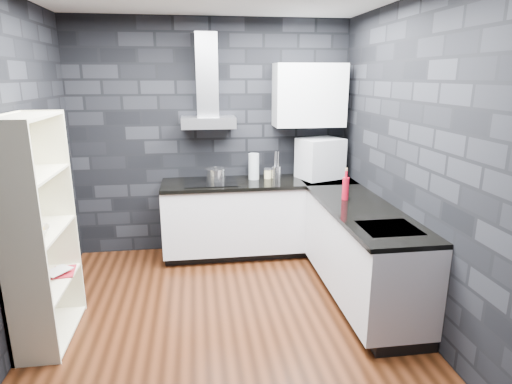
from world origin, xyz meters
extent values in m
plane|color=#421F0E|center=(0.00, 0.00, 0.00)|extent=(3.20, 3.20, 0.00)
cube|color=black|center=(0.00, 1.62, 1.35)|extent=(3.20, 0.05, 2.70)
cube|color=black|center=(0.00, -1.62, 1.35)|extent=(3.20, 0.05, 2.70)
cube|color=black|center=(-1.62, 0.00, 1.35)|extent=(0.05, 3.20, 2.70)
cube|color=black|center=(1.62, 0.00, 1.35)|extent=(0.05, 3.20, 2.70)
cube|color=black|center=(0.50, 1.34, 0.05)|extent=(2.18, 0.50, 0.10)
cube|color=black|center=(1.34, 0.10, 0.05)|extent=(0.50, 1.78, 0.10)
cube|color=white|center=(0.50, 1.30, 0.48)|extent=(2.20, 0.60, 0.76)
cube|color=white|center=(1.30, 0.10, 0.48)|extent=(0.60, 1.80, 0.76)
cube|color=black|center=(0.50, 1.29, 0.88)|extent=(2.20, 0.62, 0.04)
cube|color=black|center=(1.29, 0.10, 0.88)|extent=(0.62, 1.80, 0.04)
cube|color=black|center=(1.30, 1.30, 0.88)|extent=(0.62, 0.62, 0.04)
cube|color=#B1B1B7|center=(-0.05, 1.43, 1.56)|extent=(0.60, 0.34, 0.12)
cube|color=#B1B1B7|center=(-0.05, 1.50, 2.07)|extent=(0.24, 0.20, 0.90)
cube|color=silver|center=(1.10, 1.43, 1.85)|extent=(0.80, 0.35, 0.70)
cube|color=black|center=(-0.05, 1.30, 0.91)|extent=(0.58, 0.50, 0.01)
cube|color=#B1B1B7|center=(1.30, -0.40, 0.89)|extent=(0.44, 0.40, 0.01)
cylinder|color=silver|center=(0.01, 1.32, 0.97)|extent=(0.24, 0.24, 0.13)
cylinder|color=silver|center=(0.46, 1.38, 1.05)|extent=(0.14, 0.14, 0.30)
cylinder|color=beige|center=(0.62, 1.40, 0.95)|extent=(0.11, 0.11, 0.10)
cylinder|color=silver|center=(0.72, 1.39, 0.97)|extent=(0.14, 0.14, 0.14)
cube|color=#B6B8BE|center=(1.24, 1.34, 1.12)|extent=(0.57, 0.51, 0.48)
cylinder|color=#A00B1E|center=(1.22, 0.42, 1.01)|extent=(0.07, 0.07, 0.22)
cube|color=beige|center=(-1.42, -0.13, 0.90)|extent=(0.53, 0.86, 1.80)
imported|color=white|center=(-1.42, -0.20, 0.94)|extent=(0.27, 0.27, 0.05)
imported|color=maroon|center=(-1.44, 0.07, 0.57)|extent=(0.19, 0.05, 0.25)
imported|color=#B2B2B2|center=(-1.44, 0.07, 0.59)|extent=(0.13, 0.10, 0.21)
camera|label=1|loc=(-0.20, -3.42, 2.07)|focal=30.00mm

